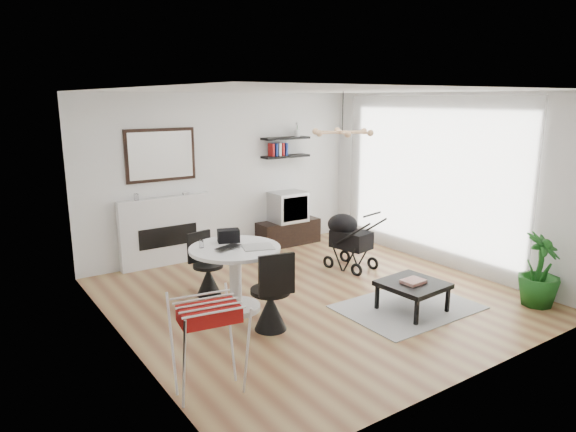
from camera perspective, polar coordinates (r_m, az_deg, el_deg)
floor at (r=7.01m, az=2.82°, el=-8.88°), size 5.00×5.00×0.00m
ceiling at (r=6.51m, az=3.08°, el=13.76°), size 5.00×5.00×0.00m
wall_back at (r=8.72m, az=-7.07°, el=4.57°), size 5.00×0.00×5.00m
wall_left at (r=5.52m, az=-18.20°, el=-0.87°), size 0.00×5.00×5.00m
wall_right at (r=8.36m, az=16.74°, el=3.76°), size 0.00×5.00×5.00m
sheer_curtain at (r=8.41m, az=15.25°, el=3.91°), size 0.04×3.60×2.60m
fireplace at (r=8.34m, az=-13.42°, el=-0.73°), size 1.50×0.17×2.16m
shelf_lower at (r=9.17m, az=-0.26°, el=6.65°), size 0.90×0.25×0.04m
shelf_upper at (r=9.14m, az=-0.26°, el=8.65°), size 0.90×0.25×0.04m
pendant_lamp at (r=7.20m, az=6.05°, el=9.25°), size 0.90×0.90×0.10m
tv_console at (r=9.35m, az=0.04°, el=-1.83°), size 1.18×0.41×0.44m
crt_tv at (r=9.22m, az=-0.07°, el=1.08°), size 0.61×0.53×0.53m
dining_table at (r=6.42m, az=-5.88°, el=-5.85°), size 1.13×1.13×0.82m
laptop at (r=6.24m, az=-6.35°, el=-3.61°), size 0.40×0.32×0.03m
black_bag at (r=6.55m, az=-6.63°, el=-2.19°), size 0.31×0.25×0.16m
newspaper at (r=6.30m, az=-3.36°, el=-3.44°), size 0.45×0.41×0.01m
drinking_glass at (r=6.35m, az=-9.60°, el=-3.09°), size 0.06×0.06×0.09m
chair_far at (r=7.06m, az=-8.93°, el=-6.55°), size 0.43×0.44×0.85m
chair_near at (r=5.94m, az=-1.90°, el=-9.85°), size 0.48×0.50×0.96m
drying_rack at (r=4.73m, az=-8.78°, el=-14.06°), size 0.68×0.64×0.89m
stroller at (r=8.08m, az=6.72°, el=-2.94°), size 0.62×0.84×0.95m
rug at (r=6.82m, az=13.15°, el=-9.82°), size 1.70×1.22×0.01m
coffee_table at (r=6.61m, az=13.70°, el=-7.51°), size 0.76×0.76×0.37m
magazines at (r=6.58m, az=13.75°, el=-7.06°), size 0.29×0.23×0.04m
potted_plant at (r=7.31m, az=26.19°, el=-5.42°), size 0.64×0.64×0.94m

